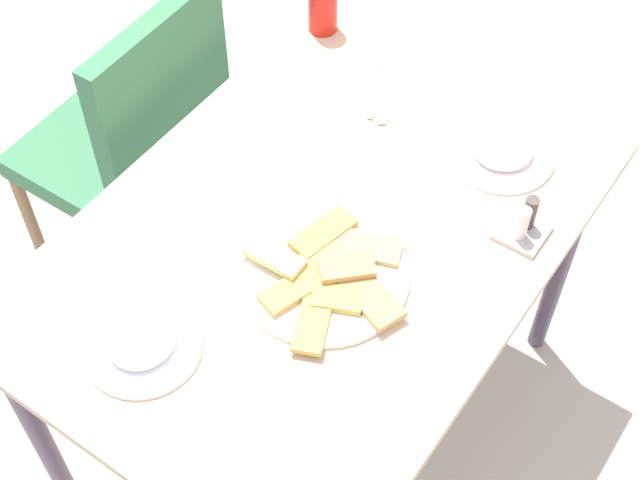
# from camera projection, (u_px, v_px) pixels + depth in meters

# --- Properties ---
(ground_plane) EXTENTS (6.00, 6.00, 0.00)m
(ground_plane) POSITION_uv_depth(u_px,v_px,m) (318.00, 416.00, 2.37)
(ground_plane) COLOR #B5B2AE
(dining_table) EXTENTS (1.16, 0.82, 0.75)m
(dining_table) POSITION_uv_depth(u_px,v_px,m) (317.00, 259.00, 1.85)
(dining_table) COLOR beige
(dining_table) RESTS_ON ground_plane
(dining_chair) EXTENTS (0.43, 0.43, 0.93)m
(dining_chair) POSITION_uv_depth(u_px,v_px,m) (138.00, 138.00, 2.24)
(dining_chair) COLOR #337049
(dining_chair) RESTS_ON ground_plane
(pide_platter) EXTENTS (0.33, 0.33, 0.04)m
(pide_platter) POSITION_uv_depth(u_px,v_px,m) (326.00, 274.00, 1.71)
(pide_platter) COLOR white
(pide_platter) RESTS_ON dining_table
(salad_plate_greens) EXTENTS (0.22, 0.22, 0.05)m
(salad_plate_greens) POSITION_uv_depth(u_px,v_px,m) (502.00, 150.00, 1.90)
(salad_plate_greens) COLOR white
(salad_plate_greens) RESTS_ON dining_table
(salad_plate_rice) EXTENTS (0.21, 0.21, 0.05)m
(salad_plate_rice) POSITION_uv_depth(u_px,v_px,m) (142.00, 342.00, 1.61)
(salad_plate_rice) COLOR white
(salad_plate_rice) RESTS_ON dining_table
(soda_can) EXTENTS (0.09, 0.09, 0.12)m
(soda_can) POSITION_uv_depth(u_px,v_px,m) (323.00, 7.00, 2.11)
(soda_can) COLOR red
(soda_can) RESTS_ON dining_table
(paper_napkin) EXTENTS (0.19, 0.19, 0.00)m
(paper_napkin) POSITION_uv_depth(u_px,v_px,m) (382.00, 93.00, 2.02)
(paper_napkin) COLOR white
(paper_napkin) RESTS_ON dining_table
(fork) EXTENTS (0.17, 0.08, 0.00)m
(fork) POSITION_uv_depth(u_px,v_px,m) (389.00, 95.00, 2.01)
(fork) COLOR silver
(fork) RESTS_ON paper_napkin
(spoon) EXTENTS (0.17, 0.09, 0.00)m
(spoon) POSITION_uv_depth(u_px,v_px,m) (375.00, 88.00, 2.03)
(spoon) COLOR silver
(spoon) RESTS_ON paper_napkin
(condiment_caddy) EXTENTS (0.09, 0.09, 0.09)m
(condiment_caddy) POSITION_uv_depth(u_px,v_px,m) (524.00, 225.00, 1.76)
(condiment_caddy) COLOR #B2B2B7
(condiment_caddy) RESTS_ON dining_table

